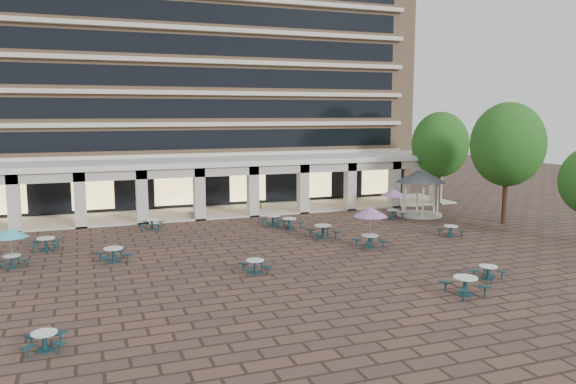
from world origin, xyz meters
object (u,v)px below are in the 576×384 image
planter_left (199,213)px  picnic_table_0 (44,340)px  gazebo (421,181)px  planter_right (260,209)px  picnic_table_2 (488,271)px  picnic_table_1 (255,265)px

planter_left → picnic_table_0: bearing=-113.7°
gazebo → planter_right: 12.86m
picnic_table_2 → gazebo: size_ratio=0.45×
planter_left → gazebo: bearing=-16.2°
planter_right → picnic_table_2: bearing=-75.9°
planter_left → picnic_table_1: bearing=-91.0°
gazebo → planter_left: bearing=163.8°
picnic_table_1 → planter_right: bearing=73.1°
gazebo → planter_right: size_ratio=2.62×
picnic_table_1 → picnic_table_0: bearing=-144.3°
picnic_table_1 → gazebo: (16.88, 10.87, 2.34)m
picnic_table_2 → planter_left: (-10.10, 20.61, 0.04)m
picnic_table_0 → planter_right: size_ratio=0.99×
picnic_table_2 → gazebo: bearing=48.1°
picnic_table_2 → planter_left: size_ratio=1.17×
picnic_table_1 → planter_left: size_ratio=1.05×
picnic_table_0 → planter_left: 24.20m
picnic_table_0 → picnic_table_2: bearing=5.9°
picnic_table_0 → picnic_table_1: picnic_table_1 is taller
picnic_table_1 → planter_right: planter_right is taller
picnic_table_0 → planter_right: planter_right is taller
picnic_table_0 → gazebo: (26.35, 17.33, 2.36)m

